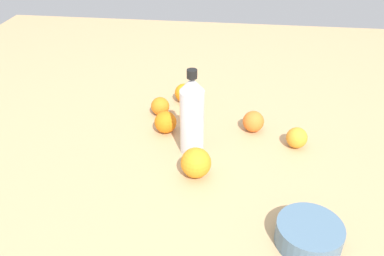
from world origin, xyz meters
The scene contains 9 objects.
ground_plane centered at (0.00, 0.00, 0.00)m, with size 2.40×2.40×0.00m, color tan.
water_bottle centered at (-0.04, -0.01, 0.12)m, with size 0.07×0.07×0.26m.
orange_0 centered at (0.16, 0.13, 0.03)m, with size 0.06×0.06×0.06m, color orange.
orange_1 centered at (0.09, -0.19, 0.03)m, with size 0.07×0.07×0.07m, color orange.
orange_2 centered at (0.02, -0.32, 0.03)m, with size 0.06×0.06×0.06m, color orange.
orange_3 centered at (0.26, 0.06, 0.03)m, with size 0.07×0.07×0.07m, color orange.
orange_4 centered at (0.05, 0.09, 0.04)m, with size 0.07×0.07×0.07m, color orange.
orange_5 centered at (-0.16, -0.03, 0.04)m, with size 0.08×0.08×0.08m, color orange.
ceramic_bowl centered at (-0.36, -0.31, 0.03)m, with size 0.15×0.15×0.05m, color slate.
Camera 1 is at (-1.00, -0.13, 0.70)m, focal length 37.07 mm.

